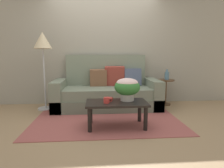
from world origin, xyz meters
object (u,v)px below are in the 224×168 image
Objects in this scene: snack_bowl at (110,99)px; potted_plant at (127,87)px; coffee_table at (117,106)px; side_table at (166,87)px; floor_lamp at (43,46)px; table_vase at (167,75)px; coffee_mug at (107,100)px; couch at (107,92)px.

potted_plant is at bearing -3.01° from snack_bowl.
side_table reaches higher than coffee_table.
side_table is at bearing 3.78° from floor_lamp.
floor_lamp is 2.78m from table_vase.
side_table is 1.69m from potted_plant.
table_vase is at bearing 1.29° from side_table.
coffee_mug is (-0.16, -0.07, 0.11)m from coffee_table.
side_table is 0.28m from table_vase.
coffee_table is 1.89m from table_vase.
floor_lamp is at bearing 140.52° from coffee_table.
floor_lamp reaches higher than table_vase.
potted_plant is 0.34m from snack_bowl.
potted_plant reaches higher than side_table.
table_vase is (2.70, 0.18, -0.65)m from floor_lamp.
coffee_mug is at bearing -155.65° from coffee_table.
table_vase is at bearing 43.99° from coffee_mug.
couch reaches higher than coffee_table.
coffee_mug is (1.24, -1.23, -0.88)m from floor_lamp.
couch is 1.43m from table_vase.
side_table is (1.28, 1.33, 0.07)m from coffee_table.
side_table reaches higher than snack_bowl.
potted_plant is (0.18, 0.08, 0.30)m from coffee_table.
couch is 5.41× the size of potted_plant.
table_vase reaches higher than side_table.
potted_plant is 1.78× the size of table_vase.
couch is at bearing 102.97° from potted_plant.
side_table is 2.85m from floor_lamp.
floor_lamp is 11.94× the size of coffee_mug.
couch reaches higher than snack_bowl.
coffee_mug reaches higher than snack_bowl.
table_vase reaches higher than coffee_table.
coffee_mug is at bearing -156.24° from potted_plant.
coffee_mug is 2.04m from table_vase.
couch is at bearing -175.18° from table_vase.
table_vase is at bearing 3.76° from floor_lamp.
snack_bowl is 1.89m from table_vase.
floor_lamp reaches higher than potted_plant.
floor_lamp reaches higher than snack_bowl.
side_table is 0.37× the size of floor_lamp.
side_table is (1.36, 0.12, 0.06)m from couch.
floor_lamp is 1.90m from snack_bowl.
potted_plant is 3.07× the size of coffee_mug.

